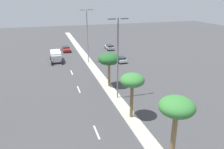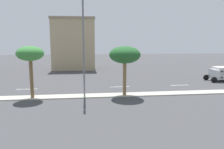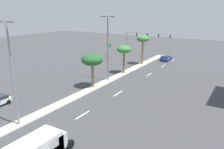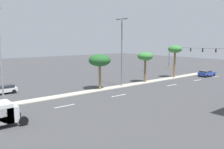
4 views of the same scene
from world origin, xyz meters
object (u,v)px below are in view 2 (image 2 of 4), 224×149
palm_tree_center (125,55)px  commercial_building (74,44)px  palm_tree_left (30,55)px  street_lamp_rear (83,37)px

palm_tree_center → commercial_building: bearing=-165.2°
palm_tree_left → commercial_building: bearing=172.6°
commercial_building → palm_tree_left: 27.03m
palm_tree_left → palm_tree_center: palm_tree_left is taller
palm_tree_left → palm_tree_center: (0.22, 10.64, -0.16)m
palm_tree_left → palm_tree_center: size_ratio=1.01×
palm_tree_left → street_lamp_rear: (0.13, 5.91, 1.90)m
street_lamp_rear → palm_tree_left: bearing=-91.3°
palm_tree_left → palm_tree_center: 10.64m
commercial_building → palm_tree_left: size_ratio=2.00×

